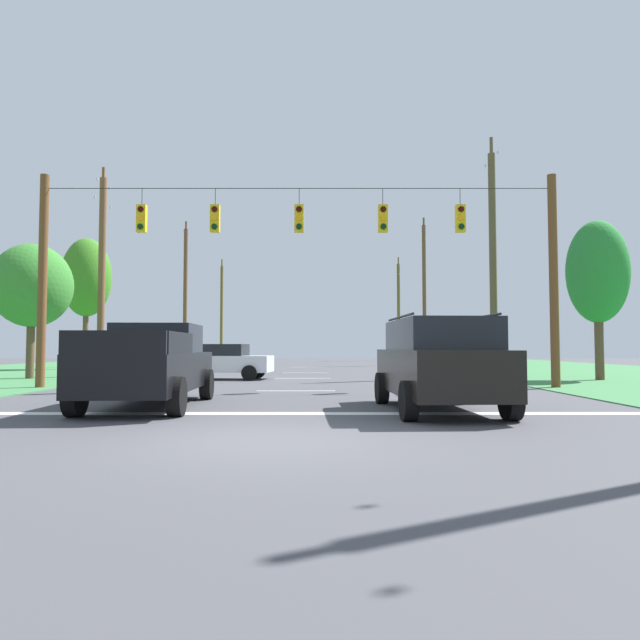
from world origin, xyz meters
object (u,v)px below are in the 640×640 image
at_px(utility_pole_near_left, 399,310).
at_px(tree_roadside_left, 598,273).
at_px(utility_pole_distant_left, 222,311).
at_px(tree_roadside_right, 87,278).
at_px(utility_pole_mid_right, 493,261).
at_px(pickup_truck, 152,365).
at_px(utility_pole_far_left, 102,272).
at_px(suv_black, 438,362).
at_px(utility_pole_far_right, 424,291).
at_px(tree_roadside_far_right, 32,286).
at_px(distant_car_crossing_white, 222,361).
at_px(overhead_signal_span, 299,266).
at_px(utility_pole_distant_right, 185,295).

bearing_deg(utility_pole_near_left, tree_roadside_left, -84.42).
height_order(utility_pole_distant_left, tree_roadside_right, utility_pole_distant_left).
bearing_deg(utility_pole_near_left, utility_pole_mid_right, -90.20).
height_order(pickup_truck, tree_roadside_left, tree_roadside_left).
bearing_deg(utility_pole_far_left, suv_black, -47.18).
relative_size(suv_black, utility_pole_mid_right, 0.43).
relative_size(utility_pole_distant_left, tree_roadside_left, 1.57).
relative_size(utility_pole_far_right, tree_roadside_far_right, 1.96).
bearing_deg(suv_black, pickup_truck, 171.62).
bearing_deg(utility_pole_far_right, distant_car_crossing_white, -123.22).
bearing_deg(distant_car_crossing_white, suv_black, -60.36).
relative_size(overhead_signal_span, tree_roadside_far_right, 3.02).
bearing_deg(utility_pole_distant_left, suv_black, -74.26).
distance_m(overhead_signal_span, utility_pole_distant_left, 39.91).
distance_m(utility_pole_distant_right, tree_roadside_far_right, 17.88).
height_order(utility_pole_distant_right, utility_pole_distant_left, utility_pole_distant_right).
bearing_deg(utility_pole_mid_right, utility_pole_near_left, 89.80).
height_order(overhead_signal_span, utility_pole_far_left, utility_pole_far_left).
height_order(distant_car_crossing_white, utility_pole_mid_right, utility_pole_mid_right).
xyz_separation_m(overhead_signal_span, distant_car_crossing_white, (-3.53, 5.20, -3.39)).
bearing_deg(suv_black, utility_pole_far_right, 79.79).
bearing_deg(tree_roadside_far_right, utility_pole_mid_right, 4.91).
xyz_separation_m(overhead_signal_span, suv_black, (3.31, -6.82, -3.12)).
bearing_deg(suv_black, tree_roadside_left, 50.60).
bearing_deg(suv_black, utility_pole_near_left, 82.94).
bearing_deg(utility_pole_mid_right, overhead_signal_span, -141.70).
xyz_separation_m(utility_pole_mid_right, utility_pole_far_left, (-18.45, 0.04, -0.49)).
bearing_deg(utility_pole_near_left, utility_pole_far_left, -120.05).
bearing_deg(pickup_truck, tree_roadside_left, 32.94).
xyz_separation_m(suv_black, tree_roadside_right, (-17.29, 22.65, 4.69)).
relative_size(utility_pole_far_left, tree_roadside_far_right, 1.68).
bearing_deg(tree_roadside_left, utility_pole_far_left, 172.74).
xyz_separation_m(utility_pole_far_right, utility_pole_distant_left, (-18.42, 14.58, -0.63)).
bearing_deg(utility_pole_distant_right, pickup_truck, -77.72).
bearing_deg(utility_pole_mid_right, distant_car_crossing_white, -171.65).
bearing_deg(utility_pole_far_right, utility_pole_far_left, -137.16).
distance_m(suv_black, utility_pole_far_left, 19.32).
distance_m(distant_car_crossing_white, utility_pole_far_right, 23.20).
xyz_separation_m(pickup_truck, utility_pole_near_left, (12.21, 44.99, 4.35)).
distance_m(utility_pole_near_left, tree_roadside_left, 35.05).
distance_m(tree_roadside_right, tree_roadside_far_right, 10.93).
bearing_deg(utility_pole_far_right, tree_roadside_left, -79.94).
height_order(utility_pole_near_left, utility_pole_distant_right, utility_pole_distant_right).
xyz_separation_m(distant_car_crossing_white, utility_pole_distant_left, (-6.00, 33.54, 4.32)).
height_order(utility_pole_far_left, tree_roadside_left, utility_pole_far_left).
height_order(utility_pole_far_left, utility_pole_distant_left, utility_pole_distant_left).
bearing_deg(utility_pole_far_left, distant_car_crossing_white, -17.20).
relative_size(utility_pole_far_left, tree_roadside_left, 1.48).
xyz_separation_m(pickup_truck, tree_roadside_right, (-10.77, 21.69, 4.78)).
distance_m(utility_pole_far_left, utility_pole_distant_right, 15.85).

